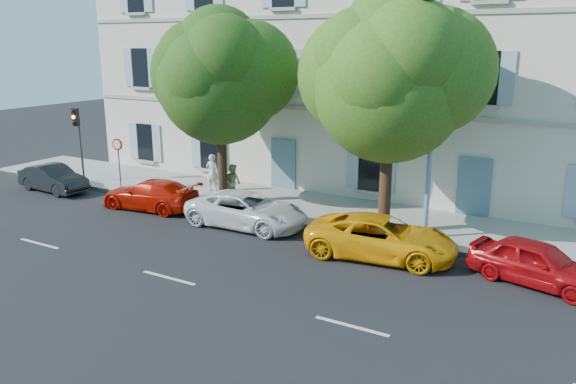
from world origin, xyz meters
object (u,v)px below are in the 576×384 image
Objects in this scene: car_yellow_supercar at (381,237)px; car_red_hatchback at (537,263)px; pedestrian_a at (213,173)px; car_dark_sedan at (53,178)px; traffic_light at (77,129)px; tree_left at (220,83)px; street_lamp at (432,105)px; road_sign at (118,153)px; car_red_coupe at (150,194)px; tree_right at (390,86)px; car_white_coupe at (247,210)px; pedestrian_b at (233,182)px.

car_yellow_supercar is 4.72m from car_red_hatchback.
car_dark_sedan is at bearing 15.53° from pedestrian_a.
tree_left is at bearing 3.20° from traffic_light.
street_lamp reaches higher than car_yellow_supercar.
street_lamp is (14.52, 0.30, 2.96)m from road_sign.
car_dark_sedan is 3.49m from road_sign.
tree_left is at bearing 129.65° from pedestrian_a.
road_sign is 4.53m from pedestrian_a.
car_yellow_supercar is at bearing 82.39° from car_red_coupe.
traffic_light is 0.44× the size of street_lamp.
car_red_hatchback is 7.43m from tree_right.
street_lamp reaches higher than road_sign.
tree_left is 4.71m from pedestrian_a.
car_yellow_supercar reaches higher than car_white_coupe.
tree_right is 1.61m from street_lamp.
car_red_coupe is 1.80× the size of road_sign.
road_sign is (-8.05, 1.26, 1.24)m from car_white_coupe.
car_dark_sedan is 2.35× the size of pedestrian_b.
traffic_light is 8.83m from pedestrian_b.
road_sign is at bearing -178.80° from street_lamp.
car_white_coupe is (10.96, 0.19, 0.03)m from car_dark_sedan.
street_lamp is (17.36, 0.13, 2.07)m from traffic_light.
tree_left reaches higher than car_dark_sedan.
street_lamp reaches higher than pedestrian_b.
pedestrian_b is at bearing -69.79° from car_dark_sedan.
car_red_hatchback is 13.84m from tree_left.
tree_left is 6.52m from road_sign.
car_yellow_supercar is 10.37m from pedestrian_a.
tree_left is 4.88× the size of pedestrian_b.
road_sign is (-18.41, 1.49, 1.25)m from car_red_hatchback.
car_dark_sedan is at bearing 31.34° from pedestrian_b.
tree_left is 7.49m from tree_right.
car_red_coupe is 6.57m from traffic_light.
traffic_light reaches higher than pedestrian_a.
car_red_coupe is 3.39m from pedestrian_a.
street_lamp is at bearing -170.20° from pedestrian_b.
car_white_coupe is 5.67m from car_yellow_supercar.
traffic_light reaches higher than car_yellow_supercar.
pedestrian_b reaches higher than car_yellow_supercar.
car_dark_sedan is 2.70m from traffic_light.
pedestrian_b reaches higher than car_red_hatchback.
car_yellow_supercar is 2.81× the size of pedestrian_a.
car_white_coupe is 2.92× the size of pedestrian_b.
pedestrian_b is (8.65, 2.55, 0.33)m from car_dark_sedan.
car_white_coupe is at bearing 102.72° from car_red_hatchback.
traffic_light is at bearing -176.80° from tree_left.
car_red_coupe is at bearing -171.74° from street_lamp.
car_dark_sedan is 16.74m from tree_right.
car_yellow_supercar is (5.65, -0.47, 0.02)m from car_white_coupe.
tree_left is at bearing 80.75° from pedestrian_b.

